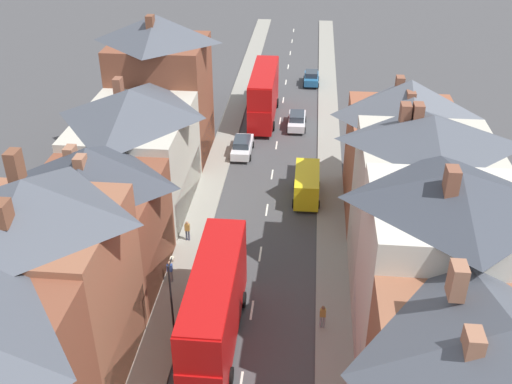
{
  "coord_description": "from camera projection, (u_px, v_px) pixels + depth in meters",
  "views": [
    {
      "loc": [
        2.97,
        -10.65,
        25.33
      ],
      "look_at": [
        -0.83,
        29.55,
        1.88
      ],
      "focal_mm": 42.0,
      "sensor_mm": 36.0,
      "label": 1
    }
  ],
  "objects": [
    {
      "name": "pavement_left",
      "position": [
        219.0,
        161.0,
        55.23
      ],
      "size": [
        2.2,
        104.0,
        0.14
      ],
      "primitive_type": "cube",
      "color": "gray",
      "rests_on": "ground"
    },
    {
      "name": "pavement_right",
      "position": [
        330.0,
        166.0,
        54.4
      ],
      "size": [
        2.2,
        104.0,
        0.14
      ],
      "primitive_type": "cube",
      "color": "gray",
      "rests_on": "ground"
    },
    {
      "name": "delivery_van",
      "position": [
        307.0,
        184.0,
        48.89
      ],
      "size": [
        2.2,
        5.2,
        2.41
      ],
      "color": "yellow",
      "rests_on": "ground"
    },
    {
      "name": "pedestrian_mid_right",
      "position": [
        170.0,
        270.0,
        39.47
      ],
      "size": [
        0.36,
        0.22,
        1.61
      ],
      "color": "gray",
      "rests_on": "pavement_left"
    },
    {
      "name": "double_decker_bus_mid_street",
      "position": [
        215.0,
        305.0,
        33.81
      ],
      "size": [
        2.74,
        10.8,
        5.3
      ],
      "color": "#B70F0F",
      "rests_on": "ground"
    },
    {
      "name": "car_parked_left_b",
      "position": [
        257.0,
        90.0,
        69.34
      ],
      "size": [
        1.9,
        4.29,
        1.57
      ],
      "color": "#236093",
      "rests_on": "ground"
    },
    {
      "name": "car_parked_left_a",
      "position": [
        297.0,
        120.0,
        61.58
      ],
      "size": [
        1.9,
        4.54,
        1.63
      ],
      "color": "silver",
      "rests_on": "ground"
    },
    {
      "name": "terrace_row_right",
      "position": [
        452.0,
        323.0,
        28.19
      ],
      "size": [
        8.0,
        48.65,
        12.86
      ],
      "color": "beige",
      "rests_on": "ground"
    },
    {
      "name": "car_near_blue",
      "position": [
        311.0,
        78.0,
        72.67
      ],
      "size": [
        1.9,
        3.85,
        1.71
      ],
      "color": "#236093",
      "rests_on": "ground"
    },
    {
      "name": "pedestrian_mid_left",
      "position": [
        323.0,
        315.0,
        35.68
      ],
      "size": [
        0.36,
        0.22,
        1.61
      ],
      "color": "gray",
      "rests_on": "pavement_right"
    },
    {
      "name": "double_decker_bus_lead",
      "position": [
        264.0,
        94.0,
        62.58
      ],
      "size": [
        2.74,
        10.8,
        5.3
      ],
      "color": "#B70F0F",
      "rests_on": "ground"
    },
    {
      "name": "centre_line_dashes",
      "position": [
        272.0,
        174.0,
        53.12
      ],
      "size": [
        0.14,
        97.8,
        0.01
      ],
      "color": "silver",
      "rests_on": "ground"
    },
    {
      "name": "terrace_row_left",
      "position": [
        59.0,
        262.0,
        32.55
      ],
      "size": [
        8.0,
        56.29,
        13.26
      ],
      "color": "brown",
      "rests_on": "ground"
    },
    {
      "name": "pedestrian_far_left",
      "position": [
        187.0,
        230.0,
        43.63
      ],
      "size": [
        0.36,
        0.22,
        1.61
      ],
      "color": "#3D4256",
      "rests_on": "pavement_left"
    },
    {
      "name": "street_lamp",
      "position": [
        172.0,
        297.0,
        33.79
      ],
      "size": [
        0.2,
        1.12,
        5.5
      ],
      "color": "black",
      "rests_on": "ground"
    },
    {
      "name": "car_near_silver",
      "position": [
        242.0,
        146.0,
        56.24
      ],
      "size": [
        1.9,
        4.59,
        1.65
      ],
      "color": "silver",
      "rests_on": "ground"
    }
  ]
}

